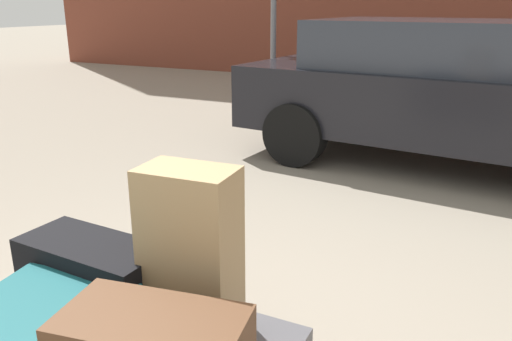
% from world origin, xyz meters
% --- Properties ---
extents(duffel_bag_black_center, '(0.65, 0.33, 0.29)m').
position_xyz_m(duffel_bag_black_center, '(-0.28, 0.20, 0.48)').
color(duffel_bag_black_center, black).
rests_on(duffel_bag_black_center, luggage_cart).
extents(suitcase_tan_rear_right, '(0.38, 0.25, 0.66)m').
position_xyz_m(suitcase_tan_rear_right, '(0.18, 0.26, 0.67)').
color(suitcase_tan_rear_right, '#9E7F56').
rests_on(suitcase_tan_rear_right, luggage_cart).
extents(suitcase_teal_front_right, '(0.58, 0.52, 0.22)m').
position_xyz_m(suitcase_teal_front_right, '(-0.18, -0.14, 0.45)').
color(suitcase_teal_front_right, '#144C51').
rests_on(suitcase_teal_front_right, luggage_cart).
extents(parked_car, '(4.45, 2.25, 1.42)m').
position_xyz_m(parked_car, '(0.77, 4.16, 0.76)').
color(parked_car, black).
rests_on(parked_car, ground_plane).
extents(no_parking_sign, '(0.50, 0.09, 2.41)m').
position_xyz_m(no_parking_sign, '(-1.50, 4.76, 1.49)').
color(no_parking_sign, slate).
rests_on(no_parking_sign, ground_plane).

